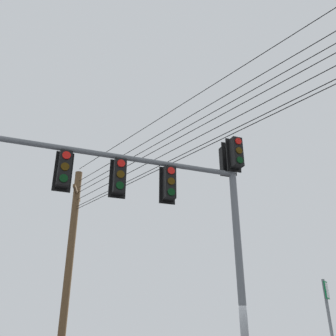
# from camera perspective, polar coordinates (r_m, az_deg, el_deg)

# --- Properties ---
(signal_mast_assembly) EXTENTS (2.39, 6.27, 7.14)m
(signal_mast_assembly) POSITION_cam_1_polar(r_m,az_deg,el_deg) (9.69, 2.40, -4.51)
(signal_mast_assembly) COLOR slate
(signal_mast_assembly) RESTS_ON ground
(utility_pole_wooden) EXTENTS (2.00, 1.26, 9.16)m
(utility_pole_wooden) POSITION_cam_1_polar(r_m,az_deg,el_deg) (17.65, -15.27, -14.19)
(utility_pole_wooden) COLOR brown
(utility_pole_wooden) RESTS_ON ground
(overhead_wire_span) EXTENTS (21.07, 1.50, 2.55)m
(overhead_wire_span) POSITION_cam_1_polar(r_m,az_deg,el_deg) (11.20, 13.17, 10.86)
(overhead_wire_span) COLOR black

